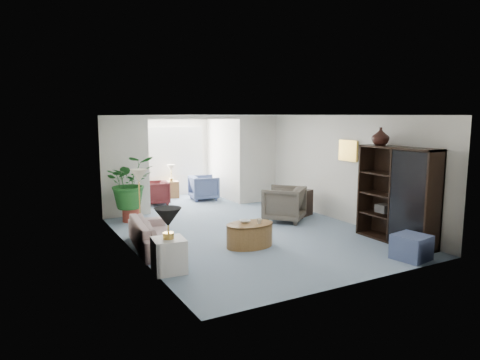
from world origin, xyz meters
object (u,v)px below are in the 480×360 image
coffee_table (250,235)px  table_lamp (168,217)px  end_table (169,255)px  entertainment_cabinet (397,195)px  floor_lamp (139,176)px  cabinet_urn (380,136)px  coffee_bowl (245,221)px  sunroom_table (171,190)px  plant_pot (131,215)px  sunroom_chair_blue (204,188)px  wingback_chair (284,204)px  ottoman (411,247)px  sofa (155,234)px  sunroom_chair_maroon (155,193)px  side_table_dark (300,203)px  framed_picture (349,151)px  coffee_cup (259,221)px

coffee_table → table_lamp: bearing=-162.4°
end_table → entertainment_cabinet: entertainment_cabinet is taller
floor_lamp → cabinet_urn: bearing=-30.0°
coffee_bowl → sunroom_table: (0.43, 5.37, -0.22)m
plant_pot → sunroom_chair_blue: sunroom_chair_blue is taller
coffee_table → cabinet_urn: 3.32m
coffee_table → wingback_chair: bearing=38.4°
cabinet_urn → ottoman: size_ratio=0.67×
floor_lamp → cabinet_urn: (4.29, -2.48, 0.83)m
sofa → wingback_chair: wingback_chair is taller
cabinet_urn → sunroom_table: bearing=110.7°
ottoman → plant_pot: 6.23m
end_table → plant_pot: (0.34, 3.65, -0.12)m
sunroom_chair_maroon → side_table_dark: bearing=50.5°
table_lamp → coffee_bowl: 1.95m
coffee_table → end_table: bearing=-162.4°
wingback_chair → floor_lamp: bearing=-49.3°
framed_picture → wingback_chair: (-1.18, 0.86, -1.29)m
wingback_chair → sunroom_table: size_ratio=1.78×
plant_pot → sunroom_chair_blue: (2.62, 1.64, 0.20)m
sunroom_chair_maroon → sunroom_chair_blue: bearing=97.9°
coffee_table → ottoman: 2.91m
floor_lamp → sunroom_chair_maroon: 3.26m
coffee_table → coffee_cup: 0.33m
sofa → sunroom_chair_blue: size_ratio=2.36×
coffee_cup → cabinet_urn: (2.53, -0.54, 1.58)m
framed_picture → plant_pot: 5.32m
floor_lamp → entertainment_cabinet: bearing=-34.8°
end_table → sunroom_chair_blue: 6.07m
end_table → coffee_table: bearing=17.6°
sofa → ottoman: (3.73, -2.78, -0.06)m
sunroom_chair_blue → plant_pot: bearing=130.0°
ottoman → side_table_dark: bearing=84.9°
sunroom_chair_maroon → plant_pot: bearing=-26.3°
sofa → coffee_bowl: bearing=-107.0°
floor_lamp → sunroom_chair_blue: 4.07m
table_lamp → wingback_chair: table_lamp is taller
end_table → coffee_table: (1.83, 0.58, -0.05)m
wingback_chair → cabinet_urn: size_ratio=2.51×
sunroom_chair_blue → sunroom_chair_maroon: bearing=97.9°
side_table_dark → sunroom_table: size_ratio=1.26×
coffee_table → coffee_cup: (0.15, -0.10, 0.27)m
sofa → sunroom_chair_blue: sunroom_chair_blue is taller
coffee_table → plant_pot: (-1.49, 3.07, -0.07)m
coffee_table → ottoman: size_ratio=1.75×
coffee_bowl → coffee_cup: (0.20, -0.20, 0.02)m
framed_picture → coffee_cup: bearing=-167.4°
coffee_bowl → framed_picture: bearing=8.0°
entertainment_cabinet → coffee_bowl: bearing=155.6°
table_lamp → ottoman: table_lamp is taller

